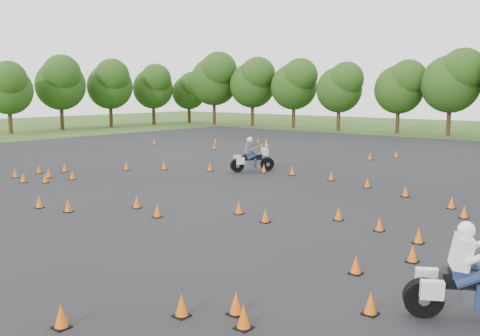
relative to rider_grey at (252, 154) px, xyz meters
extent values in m
plane|color=#2D5119|center=(3.88, -9.76, -0.98)|extent=(140.00, 140.00, 0.00)
plane|color=black|center=(3.88, -3.76, -0.98)|extent=(62.00, 62.00, 0.00)
cone|color=#E85909|center=(9.49, -1.52, -0.75)|extent=(0.26, 0.26, 0.45)
cone|color=#E85909|center=(-8.47, -7.99, -0.75)|extent=(0.26, 0.26, 0.45)
cone|color=#E85909|center=(11.08, -7.46, -0.75)|extent=(0.26, 0.26, 0.45)
cone|color=#E85909|center=(13.12, -9.84, -0.75)|extent=(0.26, 0.26, 0.45)
cone|color=#E85909|center=(-8.14, -9.52, -0.75)|extent=(0.26, 0.26, 0.45)
cone|color=#E85909|center=(2.49, 0.29, -0.75)|extent=(0.26, 0.26, 0.45)
cone|color=#E85909|center=(4.96, 0.12, -0.75)|extent=(0.26, 0.26, 0.45)
cone|color=#E85909|center=(7.57, -8.88, -0.75)|extent=(0.26, 0.26, 0.45)
cone|color=#E85909|center=(7.28, -0.60, -0.75)|extent=(0.26, 0.26, 0.45)
cone|color=#E85909|center=(4.15, -10.72, -0.75)|extent=(0.26, 0.26, 0.45)
cone|color=#E85909|center=(9.51, -17.92, -0.75)|extent=(0.26, 0.26, 0.45)
cone|color=#E85909|center=(2.82, 8.83, -0.75)|extent=(0.26, 0.26, 0.45)
cone|color=#E85909|center=(-1.89, -1.42, -0.75)|extent=(0.26, 0.26, 0.45)
cone|color=#E85909|center=(0.77, 0.07, -0.75)|extent=(0.26, 0.26, 0.45)
cone|color=#E85909|center=(12.40, -11.60, -0.75)|extent=(0.26, 0.26, 0.45)
cone|color=#E85909|center=(11.67, -15.33, -0.75)|extent=(0.26, 0.26, 0.45)
cone|color=#E85909|center=(12.20, -15.73, -0.75)|extent=(0.26, 0.26, 0.45)
cone|color=#E85909|center=(-8.69, 12.98, -0.75)|extent=(0.26, 0.26, 0.45)
cone|color=#E85909|center=(10.89, -16.09, -0.75)|extent=(0.26, 0.26, 0.45)
cone|color=#E85909|center=(-7.89, -6.78, -0.75)|extent=(0.26, 0.26, 0.45)
cone|color=#E85909|center=(-15.33, 6.32, -0.75)|extent=(0.26, 0.26, 0.45)
cone|color=#E85909|center=(12.58, -8.02, -0.75)|extent=(0.26, 0.26, 0.45)
cone|color=#E85909|center=(-6.69, 9.73, -0.75)|extent=(0.26, 0.26, 0.45)
cone|color=#E85909|center=(9.36, -7.02, -0.75)|extent=(0.26, 0.26, 0.45)
cone|color=#E85909|center=(-6.78, -8.42, -0.75)|extent=(0.26, 0.26, 0.45)
cone|color=#E85909|center=(2.42, -10.22, -0.75)|extent=(0.26, 0.26, 0.45)
cone|color=#E85909|center=(6.07, -8.49, -0.75)|extent=(0.26, 0.26, 0.45)
cone|color=#E85909|center=(12.63, -3.93, -0.75)|extent=(0.26, 0.26, 0.45)
cone|color=#E85909|center=(11.76, -2.60, -0.75)|extent=(0.26, 0.26, 0.45)
cone|color=#E85909|center=(-12.12, 10.32, -0.75)|extent=(0.26, 0.26, 0.45)
cone|color=#E85909|center=(-6.39, -10.03, -0.75)|extent=(0.26, 0.26, 0.45)
cone|color=#E85909|center=(13.76, -13.60, -0.75)|extent=(0.26, 0.26, 0.45)
cone|color=#E85909|center=(-5.81, -4.15, -0.75)|extent=(0.26, 0.26, 0.45)
cone|color=#E85909|center=(-5.31, -7.98, -0.75)|extent=(0.26, 0.26, 0.45)
cone|color=#E85909|center=(-9.20, 7.01, -0.75)|extent=(0.26, 0.26, 0.45)
cone|color=#E85909|center=(-5.48, -9.38, -0.75)|extent=(0.26, 0.26, 0.45)
cone|color=#E85909|center=(0.99, -12.28, -0.75)|extent=(0.26, 0.26, 0.45)
cone|color=#E85909|center=(-4.28, -2.69, -0.75)|extent=(0.26, 0.26, 0.45)
cone|color=#E85909|center=(3.67, 11.00, -0.75)|extent=(0.26, 0.26, 0.45)
cone|color=#E85909|center=(-0.49, -12.59, -0.75)|extent=(0.26, 0.26, 0.45)
cone|color=#E85909|center=(-9.09, 12.36, -0.75)|extent=(0.26, 0.26, 0.45)
camera|label=1|loc=(18.24, -23.17, 3.50)|focal=40.00mm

